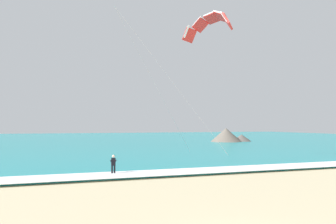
% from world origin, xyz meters
% --- Properties ---
extents(sea, '(200.00, 120.00, 0.20)m').
position_xyz_m(sea, '(0.00, 74.26, 0.10)').
color(sea, teal).
rests_on(sea, ground).
extents(surf_foam, '(200.00, 3.00, 0.04)m').
position_xyz_m(surf_foam, '(0.00, 15.26, 0.22)').
color(surf_foam, white).
rests_on(surf_foam, sea).
extents(surfboard, '(0.55, 1.43, 0.09)m').
position_xyz_m(surfboard, '(-2.66, 15.96, 0.03)').
color(surfboard, '#E04C38').
rests_on(surfboard, ground).
extents(kitesurfer, '(0.55, 0.54, 1.69)m').
position_xyz_m(kitesurfer, '(-2.66, 15.97, 0.94)').
color(kitesurfer, black).
rests_on(kitesurfer, ground).
extents(kite_primary, '(11.66, 6.53, 14.49)m').
position_xyz_m(kite_primary, '(7.47, 19.63, 14.61)').
color(kite_primary, red).
extents(headland_right, '(10.50, 7.53, 3.32)m').
position_xyz_m(headland_right, '(28.12, 52.95, 1.39)').
color(headland_right, '#56514C').
rests_on(headland_right, ground).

